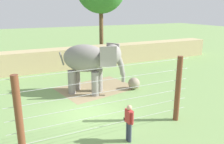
{
  "coord_description": "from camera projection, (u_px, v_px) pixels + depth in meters",
  "views": [
    {
      "loc": [
        -3.93,
        -11.02,
        5.52
      ],
      "look_at": [
        2.52,
        2.39,
        1.4
      ],
      "focal_mm": 36.96,
      "sensor_mm": 36.0,
      "label": 1
    }
  ],
  "objects": [
    {
      "name": "elephant",
      "position": [
        90.0,
        61.0,
        15.07
      ],
      "size": [
        3.94,
        3.53,
        3.34
      ],
      "color": "gray",
      "rests_on": "ground"
    },
    {
      "name": "zookeeper",
      "position": [
        129.0,
        121.0,
        9.7
      ],
      "size": [
        0.24,
        0.58,
        1.67
      ],
      "color": "#33384C",
      "rests_on": "ground"
    },
    {
      "name": "cable_fence",
      "position": [
        111.0,
        102.0,
        9.86
      ],
      "size": [
        8.35,
        0.27,
        3.33
      ],
      "color": "brown",
      "rests_on": "ground"
    },
    {
      "name": "embankment_wall",
      "position": [
        51.0,
        60.0,
        21.19
      ],
      "size": [
        36.0,
        1.8,
        1.9
      ],
      "primitive_type": "cube",
      "color": "tan",
      "rests_on": "ground"
    },
    {
      "name": "enrichment_ball",
      "position": [
        134.0,
        83.0,
        16.25
      ],
      "size": [
        0.83,
        0.83,
        0.83
      ],
      "primitive_type": "sphere",
      "color": "gray",
      "rests_on": "ground"
    },
    {
      "name": "ground_plane",
      "position": [
        90.0,
        112.0,
        12.69
      ],
      "size": [
        120.0,
        120.0,
        0.0
      ],
      "primitive_type": "plane",
      "color": "#759956"
    },
    {
      "name": "feed_trough",
      "position": [
        93.0,
        69.0,
        21.0
      ],
      "size": [
        1.47,
        1.1,
        0.44
      ],
      "color": "slate",
      "rests_on": "ground"
    },
    {
      "name": "dirt_patch",
      "position": [
        96.0,
        88.0,
        16.52
      ],
      "size": [
        5.69,
        4.6,
        0.01
      ],
      "primitive_type": "cube",
      "rotation": [
        0.0,
        0.0,
        0.2
      ],
      "color": "#937F5B",
      "rests_on": "ground"
    }
  ]
}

